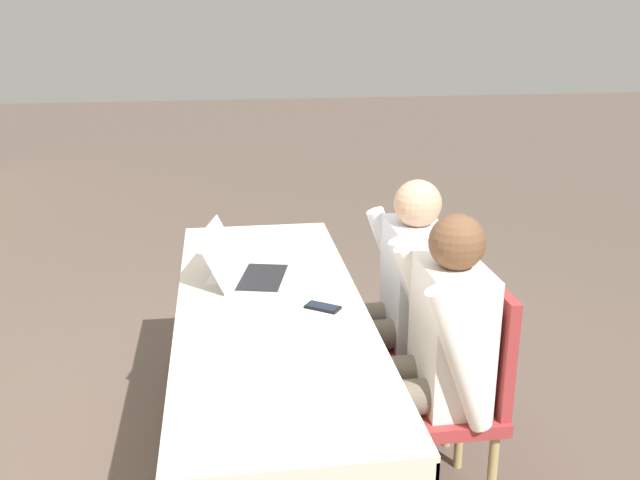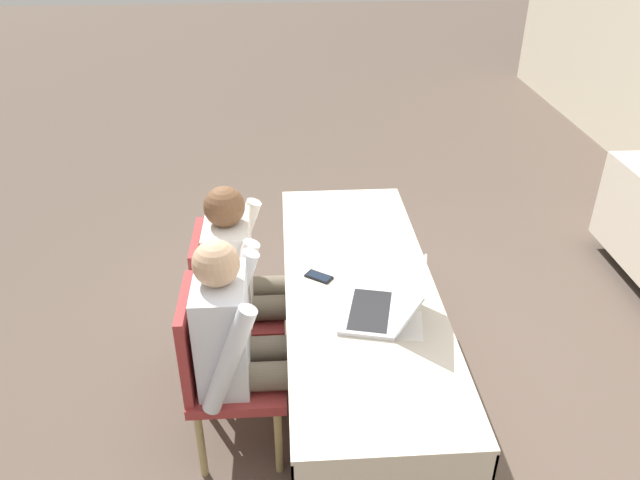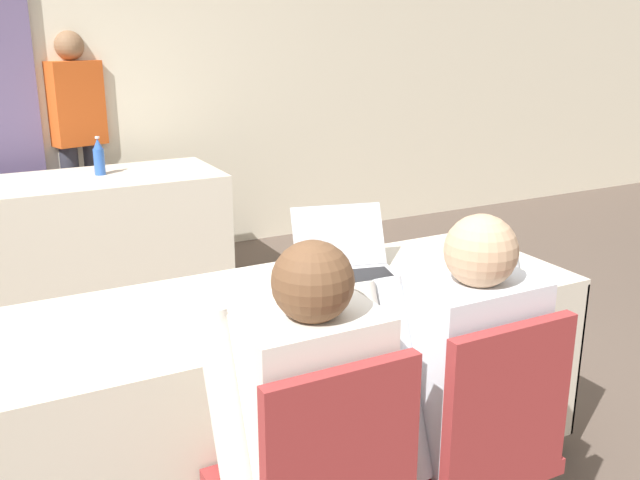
# 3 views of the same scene
# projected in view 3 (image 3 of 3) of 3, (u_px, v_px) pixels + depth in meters

# --- Properties ---
(wall_back) EXTENTS (12.00, 0.06, 2.70)m
(wall_back) POSITION_uv_depth(u_px,v_px,m) (100.00, 67.00, 4.77)
(wall_back) COLOR beige
(wall_back) RESTS_ON ground_plane
(conference_table_near) EXTENTS (2.04, 0.71, 0.75)m
(conference_table_near) POSITION_uv_depth(u_px,v_px,m) (295.00, 345.00, 2.47)
(conference_table_near) COLOR beige
(conference_table_near) RESTS_ON ground_plane
(conference_table_far) EXTENTS (2.04, 0.71, 0.75)m
(conference_table_far) POSITION_uv_depth(u_px,v_px,m) (49.00, 212.00, 4.19)
(conference_table_far) COLOR beige
(conference_table_far) RESTS_ON ground_plane
(laptop) EXTENTS (0.42, 0.42, 0.23)m
(laptop) POSITION_uv_depth(u_px,v_px,m) (348.00, 266.00, 2.57)
(laptop) COLOR #B7B7BC
(laptop) RESTS_ON conference_table_near
(cell_phone) EXTENTS (0.13, 0.14, 0.01)m
(cell_phone) POSITION_uv_depth(u_px,v_px,m) (301.00, 318.00, 2.23)
(cell_phone) COLOR black
(cell_phone) RESTS_ON conference_table_near
(paper_beside_laptop) EXTENTS (0.23, 0.31, 0.00)m
(paper_beside_laptop) POSITION_uv_depth(u_px,v_px,m) (444.00, 273.00, 2.64)
(paper_beside_laptop) COLOR white
(paper_beside_laptop) RESTS_ON conference_table_near
(paper_centre_table) EXTENTS (0.26, 0.33, 0.00)m
(paper_centre_table) POSITION_uv_depth(u_px,v_px,m) (360.00, 274.00, 2.63)
(paper_centre_table) COLOR white
(paper_centre_table) RESTS_ON conference_table_near
(paper_left_edge) EXTENTS (0.25, 0.32, 0.00)m
(paper_left_edge) POSITION_uv_depth(u_px,v_px,m) (188.00, 337.00, 2.10)
(paper_left_edge) COLOR white
(paper_left_edge) RESTS_ON conference_table_near
(water_bottle) EXTENTS (0.07, 0.07, 0.23)m
(water_bottle) POSITION_uv_depth(u_px,v_px,m) (99.00, 158.00, 4.30)
(water_bottle) COLOR #2D5BB7
(water_bottle) RESTS_ON conference_table_far
(chair_near_right) EXTENTS (0.44, 0.44, 0.90)m
(chair_near_right) POSITION_uv_depth(u_px,v_px,m) (474.00, 440.00, 2.05)
(chair_near_right) COLOR tan
(chair_near_right) RESTS_ON ground_plane
(person_checkered_shirt) EXTENTS (0.50, 0.52, 1.16)m
(person_checkered_shirt) POSITION_uv_depth(u_px,v_px,m) (300.00, 417.00, 1.86)
(person_checkered_shirt) COLOR #665B4C
(person_checkered_shirt) RESTS_ON ground_plane
(person_white_shirt) EXTENTS (0.50, 0.52, 1.16)m
(person_white_shirt) POSITION_uv_depth(u_px,v_px,m) (455.00, 375.00, 2.09)
(person_white_shirt) COLOR #665B4C
(person_white_shirt) RESTS_ON ground_plane
(person_red_shirt) EXTENTS (0.38, 0.29, 1.59)m
(person_red_shirt) POSITION_uv_depth(u_px,v_px,m) (78.00, 135.00, 4.79)
(person_red_shirt) COLOR #33333D
(person_red_shirt) RESTS_ON ground_plane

